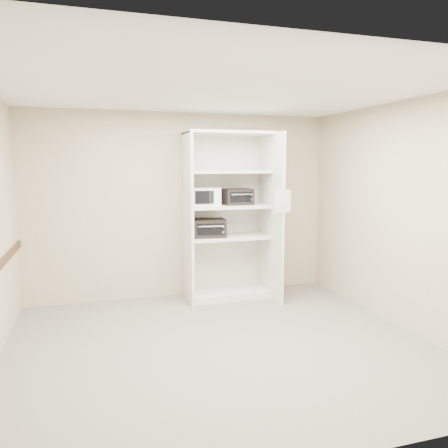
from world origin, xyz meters
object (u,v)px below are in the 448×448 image
object	(u,v)px
toaster_oven_lower	(209,228)
toaster_oven_upper	(238,197)
microwave	(204,196)
shelving_unit	(231,221)

from	to	relation	value
toaster_oven_lower	toaster_oven_upper	bearing A→B (deg)	13.09
microwave	toaster_oven_lower	bearing A→B (deg)	-45.96
microwave	shelving_unit	bearing A→B (deg)	-0.81
toaster_oven_upper	toaster_oven_lower	xyz separation A→B (m)	(-0.45, -0.05, -0.44)
shelving_unit	toaster_oven_lower	bearing A→B (deg)	-177.14
microwave	toaster_oven_upper	world-z (taller)	microwave
shelving_unit	toaster_oven_upper	size ratio (longest dim) A/B	5.96
toaster_oven_upper	toaster_oven_lower	bearing A→B (deg)	-176.14
toaster_oven_lower	shelving_unit	bearing A→B (deg)	9.68
shelving_unit	toaster_oven_lower	xyz separation A→B (m)	(-0.34, -0.02, -0.08)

